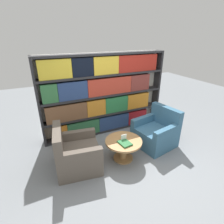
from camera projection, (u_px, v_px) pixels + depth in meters
The scene contains 7 objects.
ground_plane at pixel (134, 163), 3.55m from camera, with size 14.00×14.00×0.00m, color gray.
bookshelf at pixel (103, 95), 4.37m from camera, with size 3.19×0.30×2.01m.
armchair_left at pixel (76, 154), 3.33m from camera, with size 0.91×0.91×0.88m.
armchair_right at pixel (156, 133), 4.06m from camera, with size 0.93×0.93×0.88m.
coffee_table at pixel (124, 146), 3.56m from camera, with size 0.74×0.74×0.44m.
table_sign at pixel (124, 138), 3.48m from camera, with size 0.12×0.06×0.14m.
stray_book at pixel (125, 143), 3.39m from camera, with size 0.23×0.28×0.03m.
Camera 1 is at (-1.60, -2.36, 2.40)m, focal length 28.00 mm.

